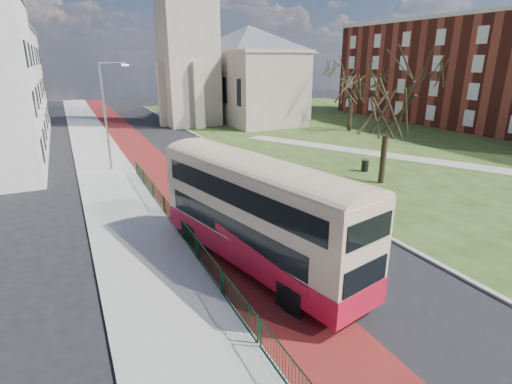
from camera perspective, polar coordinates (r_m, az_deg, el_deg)
ground at (r=17.82m, az=1.79°, el=-9.24°), size 160.00×160.00×0.00m
road_carriageway at (r=36.08m, az=-10.79°, el=4.85°), size 9.00×120.00×0.01m
bus_lane at (r=35.51m, az=-15.00°, el=4.34°), size 3.40×120.00×0.01m
pavement_west at (r=35.05m, az=-21.11°, el=3.63°), size 4.00×120.00×0.12m
kerb_west at (r=35.23m, az=-17.88°, el=4.06°), size 0.25×120.00×0.13m
kerb_east at (r=39.28m, az=-5.07°, el=6.30°), size 0.25×80.00×0.13m
grass_green at (r=49.73m, az=17.13°, el=8.07°), size 40.00×80.00×0.04m
footpath at (r=37.27m, az=22.58°, el=4.27°), size 18.84×32.82×0.03m
pedestrian_railing at (r=20.06m, az=-11.06°, el=-4.57°), size 0.07×24.00×1.12m
gothic_church at (r=55.87m, az=-5.07°, el=23.36°), size 16.38×18.00×40.00m
brick_terrace at (r=58.28m, az=29.76°, el=14.63°), size 10.30×44.30×13.50m
streetlamp at (r=32.34m, az=-20.53°, el=10.76°), size 2.13×0.18×8.00m
bus at (r=16.03m, az=0.13°, el=-2.50°), size 4.81×10.95×4.46m
winter_tree_near at (r=28.33m, az=18.56°, el=12.93°), size 7.47×7.47×8.62m
winter_tree_far at (r=49.87m, az=13.63°, el=15.24°), size 5.84×5.84×8.50m
litter_bin at (r=31.95m, az=15.31°, el=3.73°), size 0.64×0.64×0.96m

